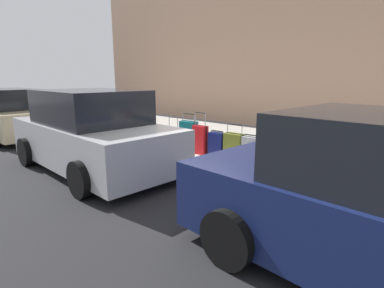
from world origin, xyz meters
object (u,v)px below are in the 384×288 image
Objects in this scene: suitcase_black_9 at (174,138)px; fire_hydrant at (153,128)px; suitcase_red_7 at (200,140)px; bollard_post at (133,128)px; suitcase_red_0 at (352,165)px; suitcase_black_2 at (293,156)px; parked_car_beige_2 at (8,115)px; suitcase_silver_4 at (250,150)px; parked_car_silver_1 at (92,133)px; suitcase_olive_5 at (234,147)px; suitcase_teal_8 at (189,136)px; suitcase_maroon_3 at (268,153)px; suitcase_navy_6 at (217,144)px; suitcase_teal_1 at (321,161)px.

suitcase_black_9 reaches higher than fire_hydrant.
bollard_post is at bearing 1.74° from suitcase_red_7.
suitcase_red_7 is (3.35, 0.10, -0.01)m from suitcase_red_0.
suitcase_red_7 is 1.23× the size of suitcase_black_9.
suitcase_black_2 is 4.14m from fire_hydrant.
parked_car_beige_2 reaches higher than fire_hydrant.
parked_car_beige_2 reaches higher than suitcase_silver_4.
bollard_post is 0.16× the size of parked_car_silver_1.
suitcase_red_7 is (0.91, 0.12, 0.05)m from suitcase_olive_5.
suitcase_black_2 is 4.17m from parked_car_silver_1.
suitcase_olive_5 is at bearing -179.08° from fire_hydrant.
suitcase_black_9 is 0.19× the size of parked_car_beige_2.
suitcase_red_7 is 0.48m from suitcase_teal_8.
parked_car_beige_2 reaches higher than suitcase_olive_5.
suitcase_maroon_3 is at bearing 179.66° from fire_hydrant.
suitcase_olive_5 is 1.16× the size of bollard_post.
suitcase_navy_6 is (1.85, 0.04, -0.05)m from suitcase_black_2.
suitcase_olive_5 reaches higher than suitcase_teal_1.
suitcase_navy_6 is 1.37m from suitcase_black_9.
parked_car_silver_1 is (2.54, 2.23, 0.36)m from suitcase_silver_4.
parked_car_silver_1 is at bearing 61.72° from suitcase_red_7.
parked_car_beige_2 is (9.42, 2.29, 0.28)m from suitcase_teal_1.
suitcase_maroon_3 is 0.15× the size of parked_car_silver_1.
suitcase_black_2 is at bearing -174.61° from suitcase_silver_4.
parked_car_beige_2 is (7.03, 2.27, 0.32)m from suitcase_navy_6.
suitcase_olive_5 reaches higher than suitcase_red_0.
suitcase_red_0 is 4.28m from suitcase_black_9.
suitcase_red_0 is at bearing -179.88° from suitcase_navy_6.
suitcase_teal_1 is 1.04m from suitcase_maroon_3.
fire_hydrant is (0.93, -0.07, 0.16)m from suitcase_black_9.
suitcase_navy_6 is at bearing -175.82° from suitcase_black_9.
suitcase_black_2 is 0.16× the size of parked_car_beige_2.
suitcase_black_2 is at bearing -178.91° from suitcase_olive_5.
bollard_post is at bearing 3.19° from suitcase_olive_5.
fire_hydrant is at bearing -2.21° from suitcase_red_7.
fire_hydrant is at bearing 0.73° from suitcase_teal_8.
bollard_post is (3.02, 0.18, 0.07)m from suitcase_navy_6.
parked_car_beige_2 is at bearing 20.25° from suitcase_teal_8.
suitcase_teal_1 is at bearing -179.37° from fire_hydrant.
suitcase_teal_8 is (0.47, -0.09, 0.03)m from suitcase_red_7.
suitcase_red_0 is 0.95× the size of suitcase_olive_5.
suitcase_red_7 reaches higher than suitcase_silver_4.
suitcase_silver_4 is (1.46, 0.07, -0.03)m from suitcase_teal_1.
suitcase_silver_4 is 3.96m from bollard_post.
parked_car_silver_1 is (3.99, 2.29, 0.33)m from suitcase_teal_1.
suitcase_black_2 is at bearing -165.40° from parked_car_beige_2.
suitcase_teal_1 is at bearing -179.80° from suitcase_olive_5.
suitcase_red_7 is (2.29, 0.14, 0.02)m from suitcase_black_2.
parked_car_silver_1 is (1.17, 2.17, 0.30)m from suitcase_red_7.
suitcase_black_9 is at bearing 0.14° from suitcase_red_7.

